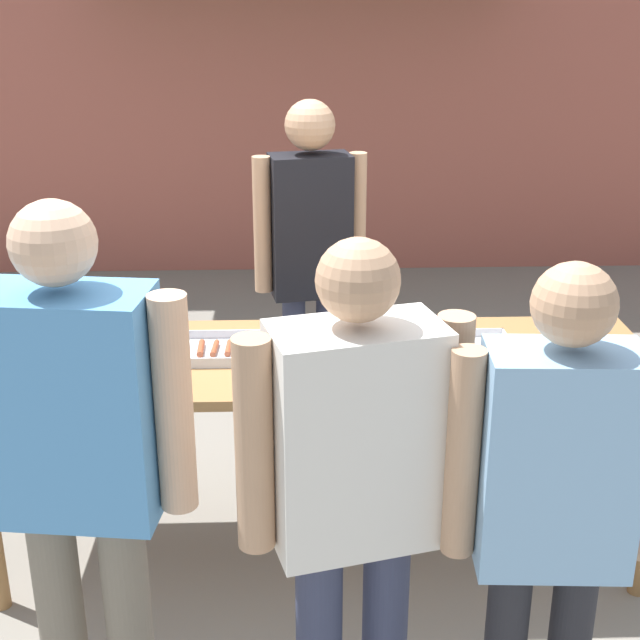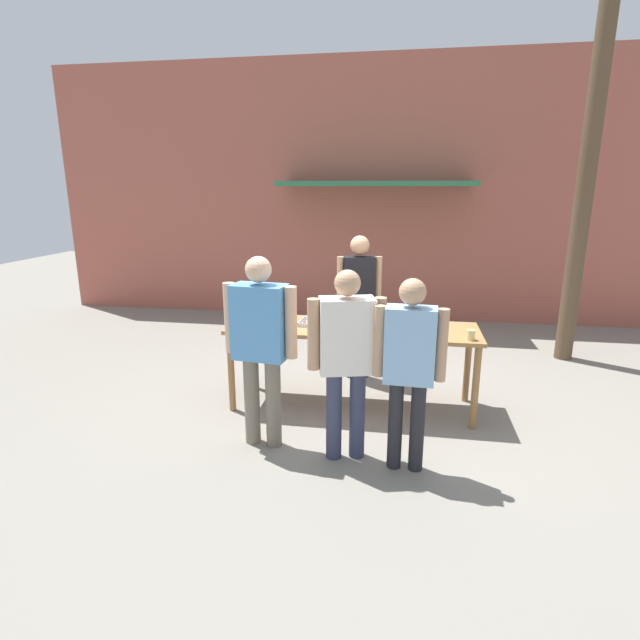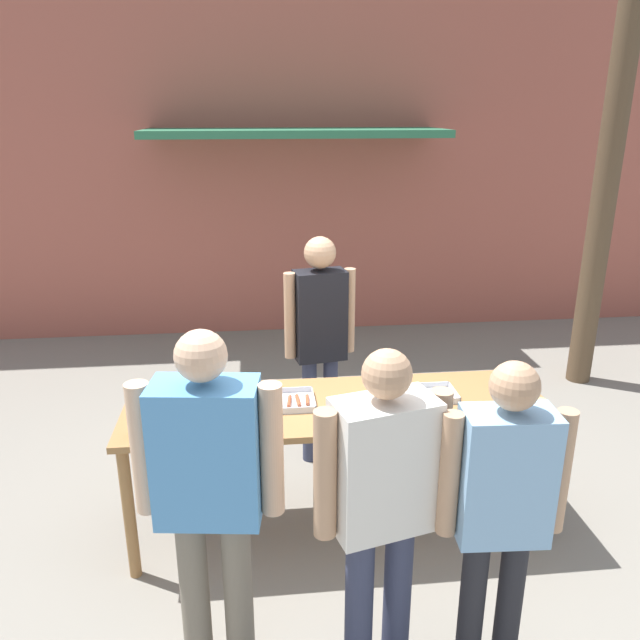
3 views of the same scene
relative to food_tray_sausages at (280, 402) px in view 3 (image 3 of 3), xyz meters
name	(u,v)px [view 3 (image 3 of 3)]	position (x,y,z in m)	size (l,w,h in m)	color
ground_plane	(336,525)	(0.36, -0.03, -0.92)	(24.00, 24.00, 0.00)	gray
building_facade_back	(292,144)	(0.36, 3.95, 1.34)	(12.00, 1.11, 4.50)	#A85647
serving_table	(337,417)	(0.36, -0.03, -0.11)	(2.64, 0.80, 0.91)	olive
food_tray_sausages	(280,402)	(0.00, 0.00, 0.00)	(0.43, 0.29, 0.04)	silver
food_tray_buns	(417,395)	(0.88, 0.00, 0.01)	(0.48, 0.25, 0.06)	silver
condiment_jar_mustard	(134,430)	(-0.83, -0.32, 0.03)	(0.06, 0.06, 0.09)	#567A38
condiment_jar_ketchup	(150,429)	(-0.74, -0.32, 0.03)	(0.06, 0.06, 0.09)	#B22319
beer_cup	(539,407)	(1.54, -0.31, 0.04)	(0.08, 0.08, 0.10)	#DBC67A
person_server_behind_table	(320,329)	(0.34, 0.83, 0.17)	(0.54, 0.27, 1.79)	#333851
person_customer_holding_hotdog	(209,479)	(-0.37, -1.02, 0.13)	(0.69, 0.32, 1.77)	#756B5B
person_customer_with_cup	(502,499)	(0.95, -1.23, 0.07)	(0.59, 0.25, 1.66)	#232328
person_customer_waiting_in_line	(382,491)	(0.42, -1.12, 0.08)	(0.65, 0.36, 1.69)	#333851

